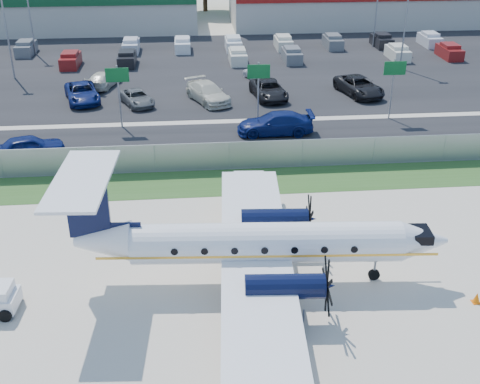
{
  "coord_description": "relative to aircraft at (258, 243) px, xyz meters",
  "views": [
    {
      "loc": [
        -2.64,
        -23.23,
        17.13
      ],
      "look_at": [
        0.0,
        6.0,
        2.3
      ],
      "focal_mm": 45.0,
      "sensor_mm": 36.0,
      "label": 1
    }
  ],
  "objects": [
    {
      "name": "cone_nose",
      "position": [
        9.89,
        -2.6,
        -1.94
      ],
      "size": [
        0.37,
        0.37,
        0.53
      ],
      "color": "orange",
      "rests_on": "ground"
    },
    {
      "name": "aircraft",
      "position": [
        0.0,
        0.0,
        0.0
      ],
      "size": [
        18.36,
        18.1,
        5.67
      ],
      "color": "white",
      "rests_on": "ground"
    },
    {
      "name": "baggage_cart_near",
      "position": [
        0.63,
        -3.95,
        -1.75
      ],
      "size": [
        1.99,
        1.44,
        0.95
      ],
      "color": "gray",
      "rests_on": "ground"
    },
    {
      "name": "far_parking_rows",
      "position": [
        -0.39,
        44.16,
        -2.19
      ],
      "size": [
        56.0,
        10.0,
        1.6
      ],
      "primitive_type": null,
      "color": "gray",
      "rests_on": "ground"
    },
    {
      "name": "road_car_west",
      "position": [
        -14.36,
        16.53,
        -2.19
      ],
      "size": [
        5.17,
        3.35,
        1.64
      ],
      "primitive_type": "imported",
      "rotation": [
        0.0,
        0.0,
        1.89
      ],
      "color": "navy",
      "rests_on": "ground"
    },
    {
      "name": "sign_right",
      "position": [
        13.61,
        22.07,
        1.42
      ],
      "size": [
        1.8,
        0.26,
        5.0
      ],
      "color": "gray",
      "rests_on": "ground"
    },
    {
      "name": "access_road",
      "position": [
        -0.39,
        18.16,
        -2.18
      ],
      "size": [
        170.0,
        8.0,
        0.02
      ],
      "primitive_type": "cube",
      "color": "black",
      "rests_on": "ground"
    },
    {
      "name": "parked_car_c",
      "position": [
        -1.21,
        27.95,
        -2.19
      ],
      "size": [
        4.47,
        6.26,
        1.68
      ],
      "primitive_type": "imported",
      "rotation": [
        0.0,
        0.0,
        0.41
      ],
      "color": "beige",
      "rests_on": "ground"
    },
    {
      "name": "light_pole_ne",
      "position": [
        19.61,
        37.16,
        3.04
      ],
      "size": [
        0.9,
        0.35,
        9.09
      ],
      "color": "gray",
      "rests_on": "ground"
    },
    {
      "name": "light_pole_nw",
      "position": [
        -20.39,
        37.16,
        3.04
      ],
      "size": [
        0.9,
        0.35,
        9.09
      ],
      "color": "gray",
      "rests_on": "ground"
    },
    {
      "name": "tree_line",
      "position": [
        -0.39,
        73.16,
        -2.19
      ],
      "size": [
        112.0,
        6.0,
        14.0
      ],
      "primitive_type": null,
      "color": "#295318",
      "rests_on": "ground"
    },
    {
      "name": "parked_car_f",
      "position": [
        -11.05,
        33.4,
        -2.19
      ],
      "size": [
        3.39,
        5.43,
        1.47
      ],
      "primitive_type": "imported",
      "rotation": [
        0.0,
        0.0,
        2.86
      ],
      "color": "beige",
      "rests_on": "ground"
    },
    {
      "name": "perimeter_fence",
      "position": [
        -0.39,
        13.16,
        -1.19
      ],
      "size": [
        120.0,
        0.06,
        1.99
      ],
      "color": "gray",
      "rests_on": "ground"
    },
    {
      "name": "sign_left",
      "position": [
        -8.39,
        22.07,
        1.42
      ],
      "size": [
        1.8,
        0.26,
        5.0
      ],
      "color": "gray",
      "rests_on": "ground"
    },
    {
      "name": "building_east",
      "position": [
        25.61,
        61.14,
        0.44
      ],
      "size": [
        44.4,
        12.4,
        5.24
      ],
      "color": "beige",
      "rests_on": "ground"
    },
    {
      "name": "parked_car_g",
      "position": [
        3.9,
        34.44,
        -2.19
      ],
      "size": [
        2.75,
        4.21,
        1.33
      ],
      "primitive_type": "imported",
      "rotation": [
        0.0,
        0.0,
        3.47
      ],
      "color": "silver",
      "rests_on": "ground"
    },
    {
      "name": "ground",
      "position": [
        -0.39,
        -0.84,
        -2.19
      ],
      "size": [
        170.0,
        170.0,
        0.0
      ],
      "primitive_type": "plane",
      "color": "beige",
      "rests_on": "ground"
    },
    {
      "name": "sign_mid",
      "position": [
        2.61,
        22.07,
        1.42
      ],
      "size": [
        1.8,
        0.26,
        5.0
      ],
      "color": "gray",
      "rests_on": "ground"
    },
    {
      "name": "grass_verge",
      "position": [
        -0.39,
        11.16,
        -2.18
      ],
      "size": [
        170.0,
        4.0,
        0.02
      ],
      "primitive_type": "cube",
      "color": "#2D561E",
      "rests_on": "ground"
    },
    {
      "name": "parked_car_a",
      "position": [
        -12.44,
        29.03,
        -2.19
      ],
      "size": [
        4.09,
        6.3,
        1.61
      ],
      "primitive_type": "imported",
      "rotation": [
        0.0,
        0.0,
        0.26
      ],
      "color": "navy",
      "rests_on": "ground"
    },
    {
      "name": "light_pole_sw",
      "position": [
        -20.39,
        47.16,
        3.04
      ],
      "size": [
        0.9,
        0.35,
        9.09
      ],
      "color": "gray",
      "rests_on": "ground"
    },
    {
      "name": "parking_lot",
      "position": [
        -0.39,
        39.16,
        -2.18
      ],
      "size": [
        170.0,
        32.0,
        0.02
      ],
      "primitive_type": "cube",
      "color": "black",
      "rests_on": "ground"
    },
    {
      "name": "parked_car_b",
      "position": [
        -7.53,
        27.65,
        -2.19
      ],
      "size": [
        3.76,
        5.08,
        1.28
      ],
      "primitive_type": "imported",
      "rotation": [
        0.0,
        0.0,
        0.4
      ],
      "color": "#595B5E",
      "rests_on": "ground"
    },
    {
      "name": "parked_car_e",
      "position": [
        12.82,
        28.74,
        -2.19
      ],
      "size": [
        4.11,
        6.46,
        1.66
      ],
      "primitive_type": "imported",
      "rotation": [
        0.0,
        0.0,
        0.24
      ],
      "color": "black",
      "rests_on": "ground"
    },
    {
      "name": "cone_starboard_wing",
      "position": [
        -0.47,
        4.71,
        -1.95
      ],
      "size": [
        0.36,
        0.36,
        0.51
      ],
      "color": "orange",
      "rests_on": "ground"
    },
    {
      "name": "building_west",
      "position": [
        -24.39,
        61.14,
        0.44
      ],
      "size": [
        46.4,
        12.4,
        5.24
      ],
      "color": "beige",
      "rests_on": "ground"
    },
    {
      "name": "parked_car_d",
      "position": [
        4.36,
        28.53,
        -2.19
      ],
      "size": [
        3.3,
        5.95,
        1.57
      ],
      "primitive_type": "imported",
      "rotation": [
        0.0,
        0.0,
        0.13
      ],
      "color": "black",
      "rests_on": "ground"
    },
    {
      "name": "road_car_mid",
      "position": [
        3.66,
        19.54,
        -2.19
      ],
      "size": [
        5.91,
        2.43,
        1.71
      ],
      "primitive_type": "imported",
      "rotation": [
        0.0,
        0.0,
        -1.58
      ],
      "color": "navy",
      "rests_on": "ground"
    },
    {
      "name": "light_pole_se",
      "position": [
        19.61,
        47.16,
        3.04
      ],
      "size": [
        0.9,
        0.35,
        9.09
      ],
      "color": "gray",
      "rests_on": "ground"
    }
  ]
}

